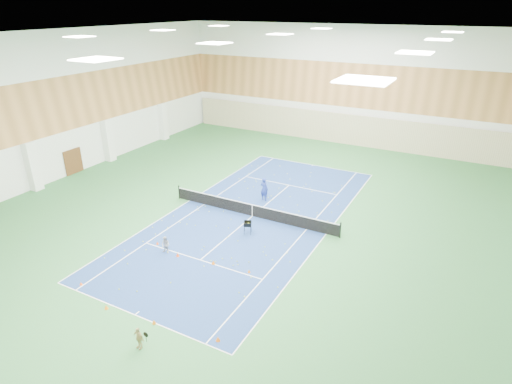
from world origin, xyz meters
TOP-DOWN VIEW (x-y plane):
  - ground at (0.00, 0.00)m, footprint 40.00×40.00m
  - room_shell at (0.00, 0.00)m, footprint 36.00×40.00m
  - wood_cladding at (0.00, 0.00)m, footprint 36.00×40.00m
  - ceiling_light_grid at (0.00, 0.00)m, footprint 21.40×25.40m
  - court_surface at (0.00, 0.00)m, footprint 10.97×23.77m
  - tennis_balls_scatter at (0.00, 0.00)m, footprint 10.57×22.77m
  - tennis_net at (0.00, 0.00)m, footprint 12.80×0.10m
  - back_curtain at (0.00, 19.75)m, footprint 35.40×0.16m
  - door_left_b at (-17.92, 0.00)m, footprint 0.08×1.80m
  - coach at (-0.51, 2.84)m, footprint 0.74×0.55m
  - child_court at (-2.27, -6.70)m, footprint 0.56×0.45m
  - child_apron at (1.69, -13.40)m, footprint 0.67×0.36m
  - ball_cart at (0.91, -2.29)m, footprint 0.66×0.66m
  - cone_svc_a at (-3.40, -6.18)m, footprint 0.19×0.19m
  - cone_svc_b at (-1.42, -6.70)m, footprint 0.22×0.22m
  - cone_svc_c at (0.91, -6.38)m, footprint 0.23×0.23m
  - cone_svc_d at (3.14, -6.15)m, footprint 0.17×0.17m
  - cone_base_a at (-4.23, -11.40)m, footprint 0.17×0.17m
  - cone_base_b at (-1.57, -12.19)m, footprint 0.20×0.20m
  - cone_base_c at (1.21, -11.91)m, footprint 0.20×0.20m
  - cone_base_d at (4.48, -11.45)m, footprint 0.22×0.22m

SIDE VIEW (x-z plane):
  - ground at x=0.00m, z-range 0.00..0.00m
  - court_surface at x=0.00m, z-range 0.00..0.01m
  - tennis_balls_scatter at x=0.00m, z-range 0.01..0.08m
  - cone_base_a at x=-4.23m, z-range 0.00..0.19m
  - cone_svc_d at x=3.14m, z-range 0.00..0.19m
  - cone_svc_a at x=-3.40m, z-range 0.00..0.21m
  - cone_base_c at x=1.21m, z-range 0.00..0.22m
  - cone_base_b at x=-1.57m, z-range 0.00..0.22m
  - cone_base_d at x=4.48m, z-range 0.00..0.24m
  - cone_svc_b at x=-1.42m, z-range 0.00..0.24m
  - cone_svc_c at x=0.91m, z-range 0.00..0.25m
  - ball_cart at x=0.91m, z-range 0.00..0.87m
  - child_apron at x=1.69m, z-range 0.00..1.09m
  - child_court at x=-2.27m, z-range 0.00..1.09m
  - tennis_net at x=0.00m, z-range 0.00..1.10m
  - coach at x=-0.51m, z-range 0.00..1.85m
  - door_left_b at x=-17.92m, z-range 0.00..2.20m
  - back_curtain at x=0.00m, z-range 0.00..3.20m
  - room_shell at x=0.00m, z-range 0.00..12.00m
  - wood_cladding at x=0.00m, z-range 4.00..12.00m
  - ceiling_light_grid at x=0.00m, z-range 11.89..11.95m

